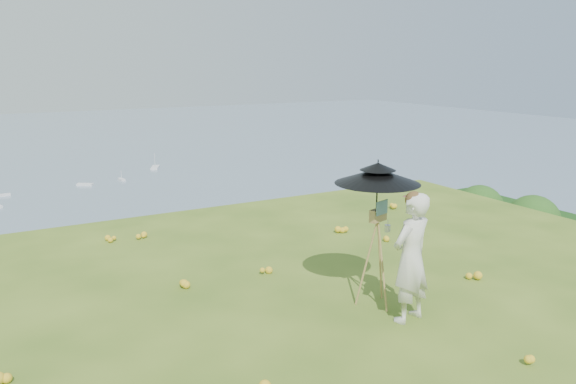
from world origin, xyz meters
TOP-DOWN VIEW (x-y plane):
  - ground at (0.00, 0.00)m, footprint 14.00×14.00m
  - shoreline_tier at (0.00, 75.00)m, footprint 170.00×28.00m
  - slope_trees at (0.00, 35.00)m, footprint 110.00×50.00m
  - harbor_town at (0.00, 75.00)m, footprint 110.00×22.00m
  - wildflowers at (0.00, 0.25)m, footprint 10.00×10.50m
  - painter at (0.54, 0.06)m, footprint 0.72×0.56m
  - field_easel at (0.45, 0.67)m, footprint 0.73×0.73m
  - sun_umbrella at (0.44, 0.69)m, footprint 1.40×1.40m
  - painter_cap at (0.54, 0.06)m, footprint 0.27×0.30m

SIDE VIEW (x-z plane):
  - shoreline_tier at x=0.00m, z-range -40.00..-32.00m
  - harbor_town at x=0.00m, z-range -32.00..-27.00m
  - slope_trees at x=0.00m, z-range -18.00..-12.00m
  - ground at x=0.00m, z-range 0.00..0.00m
  - wildflowers at x=0.00m, z-range 0.00..0.12m
  - field_easel at x=0.45m, z-range 0.00..1.54m
  - painter at x=0.54m, z-range 0.00..1.76m
  - sun_umbrella at x=0.44m, z-range 1.27..2.10m
  - painter_cap at x=0.54m, z-range 1.66..1.76m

